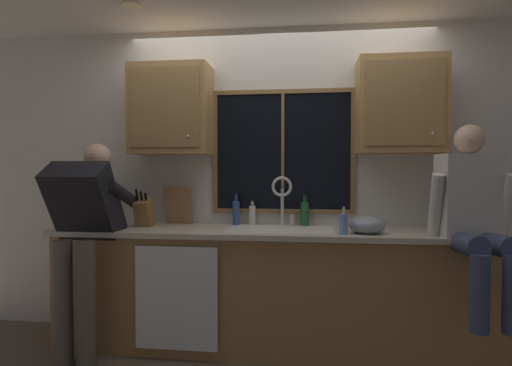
% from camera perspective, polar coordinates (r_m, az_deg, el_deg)
% --- Properties ---
extents(back_wall, '(5.73, 0.12, 2.55)m').
position_cam_1_polar(back_wall, '(3.54, 3.06, 0.19)').
color(back_wall, silver).
rests_on(back_wall, floor).
extents(ceiling_downlight_left, '(0.14, 0.14, 0.01)m').
position_cam_1_polar(ceiling_downlight_left, '(3.34, -16.60, 22.22)').
color(ceiling_downlight_left, '#FFEAB2').
extents(window_glass, '(1.10, 0.02, 0.95)m').
position_cam_1_polar(window_glass, '(3.47, 3.68, 4.29)').
color(window_glass, black).
extents(window_frame_top, '(1.17, 0.02, 0.04)m').
position_cam_1_polar(window_frame_top, '(3.52, 3.69, 12.33)').
color(window_frame_top, olive).
extents(window_frame_bottom, '(1.17, 0.02, 0.04)m').
position_cam_1_polar(window_frame_bottom, '(3.48, 3.66, -3.84)').
color(window_frame_bottom, olive).
extents(window_frame_left, '(0.03, 0.02, 0.95)m').
position_cam_1_polar(window_frame_left, '(3.54, -5.56, 4.23)').
color(window_frame_left, olive).
extents(window_frame_right, '(0.03, 0.02, 0.95)m').
position_cam_1_polar(window_frame_right, '(3.48, 13.08, 4.25)').
color(window_frame_right, olive).
extents(window_mullion_center, '(0.02, 0.02, 0.95)m').
position_cam_1_polar(window_mullion_center, '(3.46, 3.67, 4.30)').
color(window_mullion_center, olive).
extents(lower_cabinet_run, '(3.33, 0.58, 0.88)m').
position_cam_1_polar(lower_cabinet_run, '(3.32, 2.60, -14.52)').
color(lower_cabinet_run, '#A07744').
rests_on(lower_cabinet_run, floor).
extents(countertop, '(3.39, 0.62, 0.04)m').
position_cam_1_polar(countertop, '(3.21, 2.59, -6.69)').
color(countertop, beige).
rests_on(countertop, lower_cabinet_run).
extents(dishwasher_front, '(0.60, 0.02, 0.74)m').
position_cam_1_polar(dishwasher_front, '(3.14, -10.79, -15.16)').
color(dishwasher_front, white).
extents(upper_cabinet_left, '(0.64, 0.36, 0.72)m').
position_cam_1_polar(upper_cabinet_left, '(3.52, -11.48, 9.71)').
color(upper_cabinet_left, '#B2844C').
extents(upper_cabinet_right, '(0.64, 0.36, 0.72)m').
position_cam_1_polar(upper_cabinet_right, '(3.41, 19.02, 9.91)').
color(upper_cabinet_right, '#B2844C').
extents(sink, '(0.80, 0.46, 0.21)m').
position_cam_1_polar(sink, '(3.22, 3.35, -8.05)').
color(sink, white).
rests_on(sink, lower_cabinet_run).
extents(faucet, '(0.18, 0.09, 0.40)m').
position_cam_1_polar(faucet, '(3.36, 3.69, -1.62)').
color(faucet, silver).
rests_on(faucet, countertop).
extents(person_standing, '(0.53, 0.68, 1.58)m').
position_cam_1_polar(person_standing, '(3.30, -22.38, -5.41)').
color(person_standing, '#595147').
rests_on(person_standing, floor).
extents(person_sitting_on_counter, '(0.54, 0.63, 1.26)m').
position_cam_1_polar(person_sitting_on_counter, '(3.11, 27.59, -3.36)').
color(person_sitting_on_counter, '#384260').
rests_on(person_sitting_on_counter, countertop).
extents(knife_block, '(0.12, 0.18, 0.32)m').
position_cam_1_polar(knife_block, '(3.47, -15.01, -3.97)').
color(knife_block, olive).
rests_on(knife_block, countertop).
extents(cutting_board, '(0.23, 0.09, 0.32)m').
position_cam_1_polar(cutting_board, '(3.57, -10.54, -3.01)').
color(cutting_board, '#997047').
rests_on(cutting_board, countertop).
extents(mixing_bowl, '(0.26, 0.26, 0.13)m').
position_cam_1_polar(mixing_bowl, '(3.11, 14.87, -5.53)').
color(mixing_bowl, '#8C99A8').
rests_on(mixing_bowl, countertop).
extents(soap_dispenser, '(0.06, 0.07, 0.20)m').
position_cam_1_polar(soap_dispenser, '(3.01, 11.84, -5.44)').
color(soap_dispenser, '#668CCC').
rests_on(soap_dispenser, countertop).
extents(bottle_green_glass, '(0.07, 0.07, 0.25)m').
position_cam_1_polar(bottle_green_glass, '(3.42, 6.67, -4.07)').
color(bottle_green_glass, '#1E592D').
rests_on(bottle_green_glass, countertop).
extents(bottle_tall_clear, '(0.06, 0.06, 0.26)m').
position_cam_1_polar(bottle_tall_clear, '(3.46, -2.73, -3.96)').
color(bottle_tall_clear, '#334C8C').
rests_on(bottle_tall_clear, countertop).
extents(bottle_amber_small, '(0.06, 0.06, 0.21)m').
position_cam_1_polar(bottle_amber_small, '(3.46, -0.51, -4.33)').
color(bottle_amber_small, silver).
rests_on(bottle_amber_small, countertop).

